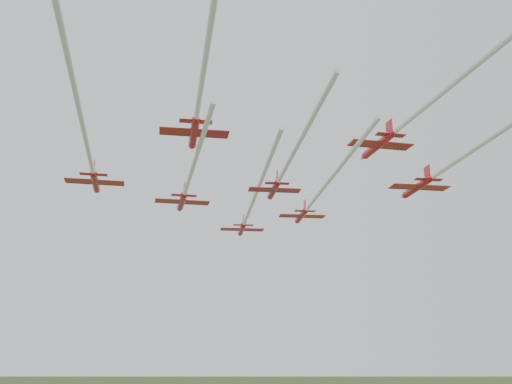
{
  "coord_description": "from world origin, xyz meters",
  "views": [
    {
      "loc": [
        2.5,
        -98.47,
        32.81
      ],
      "look_at": [
        1.91,
        -5.38,
        59.81
      ],
      "focal_mm": 40.0,
      "sensor_mm": 36.0,
      "label": 1
    }
  ],
  "objects_px": {
    "jet_row2_left": "(187,186)",
    "jet_lead": "(249,211)",
    "jet_row2_right": "(315,199)",
    "jet_row4_left": "(205,64)",
    "jet_row3_mid": "(284,171)",
    "jet_row3_left": "(88,150)",
    "jet_row3_right": "(461,158)",
    "jet_row4_right": "(415,115)"
  },
  "relations": [
    {
      "from": "jet_lead",
      "to": "jet_row4_right",
      "type": "bearing_deg",
      "value": -67.39
    },
    {
      "from": "jet_row3_left",
      "to": "jet_row2_left",
      "type": "bearing_deg",
      "value": 49.34
    },
    {
      "from": "jet_row3_left",
      "to": "jet_row4_right",
      "type": "height_order",
      "value": "jet_row4_right"
    },
    {
      "from": "jet_lead",
      "to": "jet_row4_left",
      "type": "height_order",
      "value": "jet_row4_left"
    },
    {
      "from": "jet_row2_left",
      "to": "jet_row3_left",
      "type": "xyz_separation_m",
      "value": [
        -10.23,
        -18.78,
        -0.85
      ]
    },
    {
      "from": "jet_row2_left",
      "to": "jet_lead",
      "type": "bearing_deg",
      "value": 46.26
    },
    {
      "from": "jet_row3_left",
      "to": "jet_row4_left",
      "type": "xyz_separation_m",
      "value": [
        16.62,
        -19.8,
        1.2
      ]
    },
    {
      "from": "jet_row3_mid",
      "to": "jet_row3_right",
      "type": "distance_m",
      "value": 24.89
    },
    {
      "from": "jet_row3_mid",
      "to": "jet_row3_right",
      "type": "xyz_separation_m",
      "value": [
        24.83,
        -0.44,
        1.7
      ]
    },
    {
      "from": "jet_row3_right",
      "to": "jet_row4_right",
      "type": "height_order",
      "value": "jet_row4_right"
    },
    {
      "from": "jet_row3_right",
      "to": "jet_row3_left",
      "type": "bearing_deg",
      "value": 179.43
    },
    {
      "from": "jet_row3_left",
      "to": "jet_row3_mid",
      "type": "height_order",
      "value": "jet_row3_left"
    },
    {
      "from": "jet_row2_right",
      "to": "jet_row3_right",
      "type": "height_order",
      "value": "jet_row3_right"
    },
    {
      "from": "jet_row3_mid",
      "to": "jet_row3_right",
      "type": "relative_size",
      "value": 0.73
    },
    {
      "from": "jet_row3_right",
      "to": "jet_row4_left",
      "type": "bearing_deg",
      "value": -149.88
    },
    {
      "from": "jet_row2_left",
      "to": "jet_row4_right",
      "type": "height_order",
      "value": "jet_row4_right"
    },
    {
      "from": "jet_row3_left",
      "to": "jet_row4_right",
      "type": "distance_m",
      "value": 41.16
    },
    {
      "from": "jet_row2_left",
      "to": "jet_row4_left",
      "type": "distance_m",
      "value": 39.1
    },
    {
      "from": "jet_row2_left",
      "to": "jet_row4_left",
      "type": "height_order",
      "value": "jet_row4_left"
    },
    {
      "from": "jet_row2_right",
      "to": "jet_row3_mid",
      "type": "height_order",
      "value": "jet_row2_right"
    },
    {
      "from": "jet_row3_mid",
      "to": "jet_row2_left",
      "type": "bearing_deg",
      "value": 137.18
    },
    {
      "from": "jet_row2_right",
      "to": "jet_row4_left",
      "type": "xyz_separation_m",
      "value": [
        -14.6,
        -45.55,
        0.56
      ]
    },
    {
      "from": "jet_row3_left",
      "to": "jet_row3_mid",
      "type": "relative_size",
      "value": 1.27
    },
    {
      "from": "jet_row3_left",
      "to": "jet_row2_right",
      "type": "bearing_deg",
      "value": 27.45
    },
    {
      "from": "jet_lead",
      "to": "jet_row2_left",
      "type": "height_order",
      "value": "jet_row2_left"
    },
    {
      "from": "jet_row4_left",
      "to": "jet_row4_right",
      "type": "height_order",
      "value": "jet_row4_right"
    },
    {
      "from": "jet_row2_right",
      "to": "jet_row4_right",
      "type": "distance_m",
      "value": 30.74
    },
    {
      "from": "jet_row3_right",
      "to": "jet_row4_left",
      "type": "distance_m",
      "value": 43.24
    },
    {
      "from": "jet_lead",
      "to": "jet_row2_left",
      "type": "distance_m",
      "value": 18.3
    },
    {
      "from": "jet_row2_left",
      "to": "jet_row3_right",
      "type": "xyz_separation_m",
      "value": [
        39.82,
        -11.15,
        0.66
      ]
    },
    {
      "from": "jet_row3_left",
      "to": "jet_row3_right",
      "type": "distance_m",
      "value": 50.66
    },
    {
      "from": "jet_row3_mid",
      "to": "jet_row4_right",
      "type": "relative_size",
      "value": 0.92
    },
    {
      "from": "jet_lead",
      "to": "jet_row3_left",
      "type": "height_order",
      "value": "jet_lead"
    },
    {
      "from": "jet_row3_mid",
      "to": "jet_row4_right",
      "type": "xyz_separation_m",
      "value": [
        15.67,
        -11.37,
        3.42
      ]
    },
    {
      "from": "jet_row4_left",
      "to": "jet_row4_right",
      "type": "xyz_separation_m",
      "value": [
        24.27,
        16.49,
        2.03
      ]
    },
    {
      "from": "jet_row2_right",
      "to": "jet_row4_left",
      "type": "relative_size",
      "value": 0.82
    },
    {
      "from": "jet_row2_right",
      "to": "jet_row4_left",
      "type": "height_order",
      "value": "jet_row4_left"
    },
    {
      "from": "jet_lead",
      "to": "jet_row3_mid",
      "type": "relative_size",
      "value": 1.4
    },
    {
      "from": "jet_lead",
      "to": "jet_row4_right",
      "type": "xyz_separation_m",
      "value": [
        21.07,
        -37.67,
        2.6
      ]
    },
    {
      "from": "jet_lead",
      "to": "jet_row3_right",
      "type": "bearing_deg",
      "value": -48.1
    },
    {
      "from": "jet_row2_left",
      "to": "jet_row3_left",
      "type": "distance_m",
      "value": 21.4
    },
    {
      "from": "jet_lead",
      "to": "jet_row4_right",
      "type": "distance_m",
      "value": 43.24
    }
  ]
}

